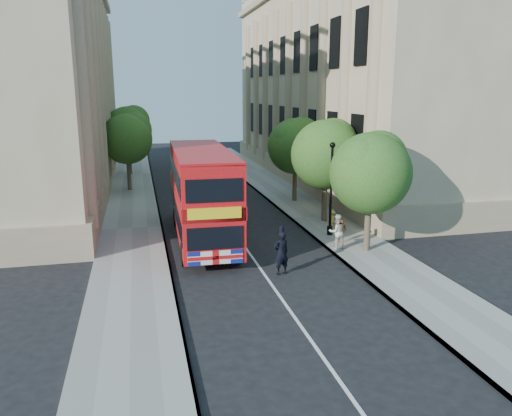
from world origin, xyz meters
TOP-DOWN VIEW (x-y plane):
  - ground at (0.00, 0.00)m, footprint 120.00×120.00m
  - pavement_right at (5.75, 10.00)m, footprint 3.50×80.00m
  - pavement_left at (-5.75, 10.00)m, footprint 3.50×80.00m
  - building_right at (13.80, 24.00)m, footprint 12.00×38.00m
  - building_left at (-13.80, 24.00)m, footprint 12.00×38.00m
  - tree_right_near at (5.84, 3.03)m, footprint 4.00×4.00m
  - tree_right_mid at (5.84, 9.03)m, footprint 4.20×4.20m
  - tree_right_far at (5.84, 15.03)m, footprint 4.00×4.00m
  - tree_left_far at (-5.96, 22.03)m, footprint 4.00×4.00m
  - tree_left_back at (-5.96, 30.03)m, footprint 4.20×4.20m
  - lamp_post at (5.00, 6.00)m, footprint 0.32×0.32m
  - double_decker_bus at (-1.99, 6.77)m, footprint 3.09×10.66m
  - box_van at (-1.80, 10.46)m, footprint 2.24×5.37m
  - police_constable at (0.74, 1.00)m, footprint 0.82×0.65m
  - woman_pedestrian at (4.40, 3.54)m, footprint 0.89×0.70m
  - child_a at (5.07, 4.51)m, footprint 0.77×0.64m
  - child_b at (5.54, 7.10)m, footprint 0.78×0.50m

SIDE VIEW (x-z plane):
  - ground at x=0.00m, z-range 0.00..0.00m
  - pavement_right at x=5.75m, z-range 0.00..0.12m
  - pavement_left at x=-5.75m, z-range 0.00..0.12m
  - child_b at x=5.54m, z-range 0.12..1.26m
  - child_a at x=5.07m, z-range 0.12..1.35m
  - police_constable at x=0.74m, z-range 0.00..1.98m
  - woman_pedestrian at x=4.40m, z-range 0.12..1.91m
  - box_van at x=-1.80m, z-range -0.03..3.03m
  - lamp_post at x=5.00m, z-range -0.07..5.09m
  - double_decker_bus at x=-1.99m, z-range 0.26..5.15m
  - tree_right_near at x=5.84m, z-range 1.21..7.29m
  - tree_right_far at x=5.84m, z-range 1.24..7.39m
  - tree_left_far at x=-5.96m, z-range 1.30..7.59m
  - tree_right_mid at x=5.84m, z-range 1.26..7.63m
  - tree_left_back at x=-5.96m, z-range 1.38..8.03m
  - building_right at x=13.80m, z-range 0.00..18.00m
  - building_left at x=-13.80m, z-range 0.00..18.00m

